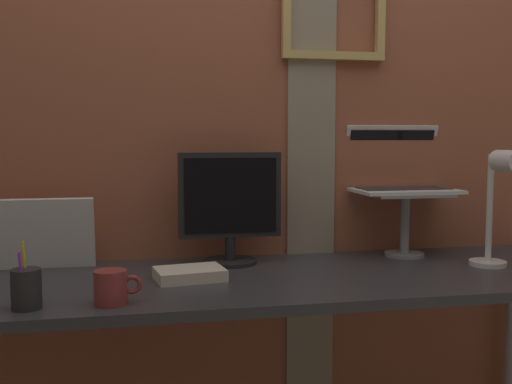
# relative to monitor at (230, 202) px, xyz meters

# --- Properties ---
(brick_wall_back) EXTENTS (3.45, 0.16, 2.70)m
(brick_wall_back) POSITION_rel_monitor_xyz_m (0.16, 0.18, 0.38)
(brick_wall_back) COLOR #9E563D
(brick_wall_back) RESTS_ON ground_plane
(desk) EXTENTS (2.22, 0.65, 0.77)m
(desk) POSITION_rel_monitor_xyz_m (0.07, -0.20, -0.28)
(desk) COLOR #333338
(desk) RESTS_ON ground_plane
(monitor) EXTENTS (0.34, 0.18, 0.37)m
(monitor) POSITION_rel_monitor_xyz_m (0.00, 0.00, 0.00)
(monitor) COLOR black
(monitor) RESTS_ON desk
(laptop_stand) EXTENTS (0.28, 0.22, 0.23)m
(laptop_stand) POSITION_rel_monitor_xyz_m (0.63, 0.00, -0.05)
(laptop_stand) COLOR gray
(laptop_stand) RESTS_ON desk
(laptop) EXTENTS (0.36, 0.29, 0.24)m
(laptop) POSITION_rel_monitor_xyz_m (0.63, 0.08, 0.09)
(laptop) COLOR white
(laptop) RESTS_ON laptop_stand
(whiteboard_panel) EXTENTS (0.42, 0.07, 0.23)m
(whiteboard_panel) POSITION_rel_monitor_xyz_m (-0.65, 0.03, -0.09)
(whiteboard_panel) COLOR white
(whiteboard_panel) RESTS_ON desk
(desk_lamp) EXTENTS (0.12, 0.20, 0.38)m
(desk_lamp) POSITION_rel_monitor_xyz_m (0.83, -0.26, 0.03)
(desk_lamp) COLOR white
(desk_lamp) RESTS_ON desk
(pen_cup) EXTENTS (0.07, 0.07, 0.17)m
(pen_cup) POSITION_rel_monitor_xyz_m (-0.58, -0.43, -0.16)
(pen_cup) COLOR #262628
(pen_cup) RESTS_ON desk
(coffee_mug) EXTENTS (0.12, 0.08, 0.09)m
(coffee_mug) POSITION_rel_monitor_xyz_m (-0.37, -0.43, -0.16)
(coffee_mug) COLOR maroon
(coffee_mug) RESTS_ON desk
(paper_clutter_stack) EXTENTS (0.22, 0.17, 0.03)m
(paper_clutter_stack) POSITION_rel_monitor_xyz_m (-0.16, -0.20, -0.19)
(paper_clutter_stack) COLOR silver
(paper_clutter_stack) RESTS_ON desk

